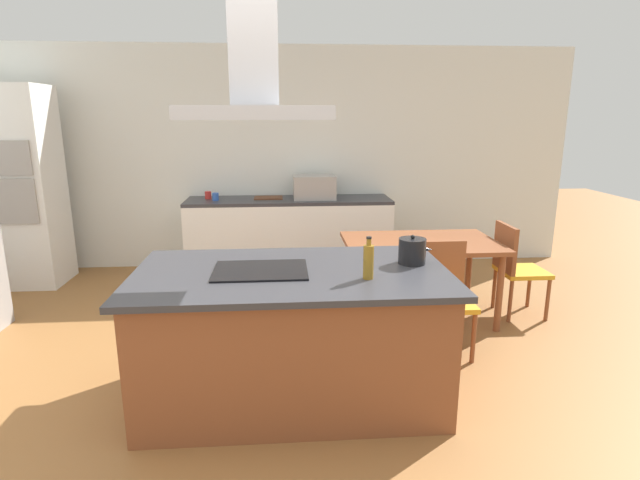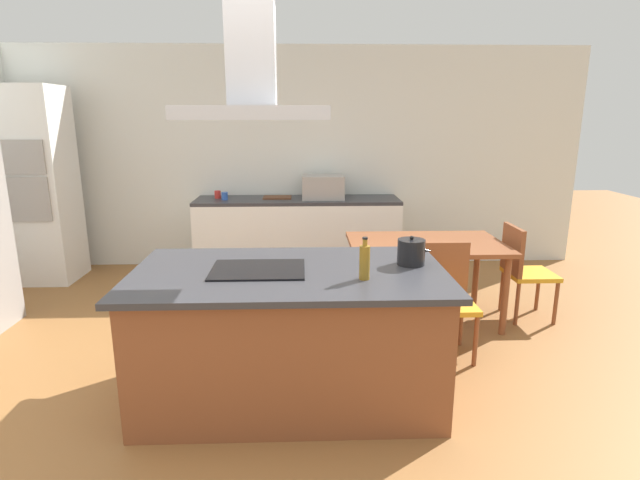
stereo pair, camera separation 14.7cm
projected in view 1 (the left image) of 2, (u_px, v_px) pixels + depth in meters
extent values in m
plane|color=#936033|center=(289.00, 312.00, 4.91)|extent=(16.00, 16.00, 0.00)
cube|color=silver|center=(285.00, 159.00, 6.28)|extent=(7.20, 0.10, 2.70)
cube|color=brown|center=(293.00, 337.00, 3.36)|extent=(1.94, 1.05, 0.86)
cube|color=#333338|center=(292.00, 273.00, 3.25)|extent=(2.04, 1.15, 0.04)
cube|color=black|center=(261.00, 270.00, 3.23)|extent=(0.60, 0.44, 0.01)
cylinder|color=black|center=(412.00, 251.00, 3.38)|extent=(0.18, 0.18, 0.17)
sphere|color=black|center=(413.00, 237.00, 3.36)|extent=(0.03, 0.03, 0.03)
cone|color=black|center=(428.00, 249.00, 3.39)|extent=(0.06, 0.03, 0.04)
cylinder|color=olive|center=(368.00, 262.00, 3.06)|extent=(0.07, 0.07, 0.21)
cylinder|color=olive|center=(369.00, 242.00, 3.03)|extent=(0.03, 0.03, 0.04)
cylinder|color=black|center=(369.00, 238.00, 3.02)|extent=(0.03, 0.03, 0.01)
cube|color=white|center=(289.00, 237.00, 6.15)|extent=(2.45, 0.62, 0.86)
cube|color=#333338|center=(289.00, 200.00, 6.04)|extent=(2.45, 0.62, 0.04)
cube|color=#9E9993|center=(314.00, 187.00, 6.02)|extent=(0.50, 0.38, 0.28)
cylinder|color=red|center=(208.00, 195.00, 6.02)|extent=(0.08, 0.08, 0.09)
cylinder|color=#2D56B2|center=(216.00, 197.00, 5.91)|extent=(0.08, 0.08, 0.09)
cube|color=#59331E|center=(268.00, 198.00, 6.06)|extent=(0.34, 0.24, 0.02)
cube|color=white|center=(23.00, 188.00, 5.54)|extent=(0.70, 0.64, 2.20)
cube|color=#9E9993|center=(2.00, 158.00, 5.13)|extent=(0.56, 0.02, 0.36)
cube|color=#9E9993|center=(9.00, 202.00, 5.24)|extent=(0.56, 0.02, 0.48)
cube|color=brown|center=(421.00, 243.00, 4.63)|extent=(1.40, 0.90, 0.04)
cylinder|color=brown|center=(360.00, 297.00, 4.31)|extent=(0.06, 0.06, 0.71)
cylinder|color=brown|center=(499.00, 293.00, 4.41)|extent=(0.06, 0.06, 0.71)
cylinder|color=brown|center=(349.00, 271.00, 5.03)|extent=(0.06, 0.06, 0.71)
cylinder|color=brown|center=(469.00, 268.00, 5.12)|extent=(0.06, 0.06, 0.71)
cube|color=gold|center=(522.00, 271.00, 4.78)|extent=(0.42, 0.42, 0.04)
cube|color=brown|center=(505.00, 248.00, 4.70)|extent=(0.04, 0.42, 0.44)
cylinder|color=brown|center=(529.00, 287.00, 5.02)|extent=(0.04, 0.04, 0.41)
cylinder|color=brown|center=(548.00, 300.00, 4.67)|extent=(0.04, 0.04, 0.41)
cylinder|color=brown|center=(494.00, 288.00, 4.99)|extent=(0.04, 0.04, 0.41)
cylinder|color=brown|center=(510.00, 301.00, 4.64)|extent=(0.04, 0.04, 0.41)
cube|color=gold|center=(445.00, 303.00, 3.97)|extent=(0.42, 0.42, 0.04)
cube|color=brown|center=(439.00, 267.00, 4.10)|extent=(0.42, 0.04, 0.44)
cylinder|color=brown|center=(473.00, 338.00, 3.87)|extent=(0.04, 0.04, 0.41)
cylinder|color=brown|center=(428.00, 340.00, 3.84)|extent=(0.04, 0.04, 0.41)
cylinder|color=brown|center=(457.00, 320.00, 4.22)|extent=(0.04, 0.04, 0.41)
cylinder|color=brown|center=(415.00, 321.00, 4.19)|extent=(0.04, 0.04, 0.41)
cube|color=#ADADB2|center=(256.00, 113.00, 2.99)|extent=(0.90, 0.55, 0.08)
cube|color=#ADADB2|center=(254.00, 43.00, 2.89)|extent=(0.28, 0.24, 0.70)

